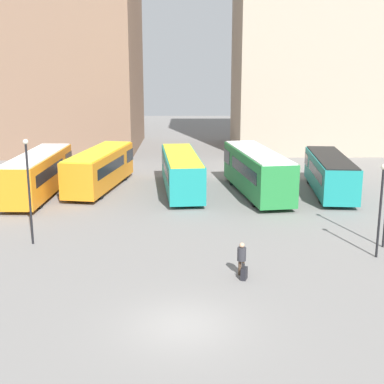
{
  "coord_description": "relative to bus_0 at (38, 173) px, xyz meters",
  "views": [
    {
      "loc": [
        0.23,
        -18.25,
        9.61
      ],
      "look_at": [
        0.42,
        11.96,
        2.23
      ],
      "focal_mm": 50.0,
      "sensor_mm": 36.0,
      "label": 1
    }
  ],
  "objects": [
    {
      "name": "ground_plane",
      "position": [
        10.77,
        -19.99,
        -1.7
      ],
      "size": [
        160.0,
        160.0,
        0.0
      ],
      "primitive_type": "plane",
      "color": "slate"
    },
    {
      "name": "building_block_right",
      "position": [
        28.92,
        22.68,
        11.47
      ],
      "size": [
        25.29,
        13.3,
        26.32
      ],
      "color": "tan",
      "rests_on": "ground_plane"
    },
    {
      "name": "bus_0",
      "position": [
        0.0,
        0.0,
        0.0
      ],
      "size": [
        2.75,
        10.65,
        3.12
      ],
      "rotation": [
        0.0,
        0.0,
        1.54
      ],
      "color": "orange",
      "rests_on": "ground_plane"
    },
    {
      "name": "bus_1",
      "position": [
        4.14,
        2.45,
        -0.07
      ],
      "size": [
        4.14,
        10.55,
        2.98
      ],
      "rotation": [
        0.0,
        0.0,
        1.41
      ],
      "color": "orange",
      "rests_on": "ground_plane"
    },
    {
      "name": "bus_2",
      "position": [
        10.44,
        1.35,
        -0.12
      ],
      "size": [
        3.47,
        10.9,
        2.9
      ],
      "rotation": [
        0.0,
        0.0,
        1.67
      ],
      "color": "#19847F",
      "rests_on": "ground_plane"
    },
    {
      "name": "bus_3",
      "position": [
        16.03,
        0.51,
        0.07
      ],
      "size": [
        4.18,
        11.24,
        3.25
      ],
      "rotation": [
        0.0,
        0.0,
        1.72
      ],
      "color": "#237A38",
      "rests_on": "ground_plane"
    },
    {
      "name": "bus_4",
      "position": [
        21.55,
        0.81,
        -0.17
      ],
      "size": [
        3.31,
        10.29,
        2.8
      ],
      "rotation": [
        0.0,
        0.0,
        1.49
      ],
      "color": "#19847F",
      "rests_on": "ground_plane"
    },
    {
      "name": "traveler",
      "position": [
        13.43,
        -15.15,
        -0.76
      ],
      "size": [
        0.52,
        0.52,
        1.58
      ],
      "rotation": [
        0.0,
        0.0,
        1.21
      ],
      "color": "#4C3828",
      "rests_on": "ground_plane"
    },
    {
      "name": "suitcase",
      "position": [
        13.5,
        -15.66,
        -1.4
      ],
      "size": [
        0.37,
        0.48,
        0.83
      ],
      "rotation": [
        0.0,
        0.0,
        1.21
      ],
      "color": "black",
      "rests_on": "ground_plane"
    },
    {
      "name": "lamp_post_1",
      "position": [
        2.53,
        -10.69,
        1.67
      ],
      "size": [
        0.28,
        0.28,
        5.72
      ],
      "color": "black",
      "rests_on": "ground_plane"
    },
    {
      "name": "lamp_post_2",
      "position": [
        20.48,
        -12.84,
        1.18
      ],
      "size": [
        0.28,
        0.28,
        4.79
      ],
      "color": "black",
      "rests_on": "ground_plane"
    }
  ]
}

